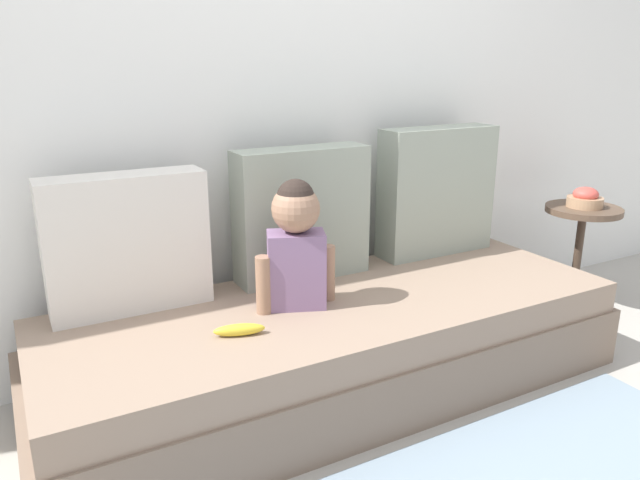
# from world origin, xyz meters

# --- Properties ---
(ground_plane) EXTENTS (12.00, 12.00, 0.00)m
(ground_plane) POSITION_xyz_m (0.00, 0.00, 0.00)
(ground_plane) COLOR #B2ADA3
(back_wall) EXTENTS (5.45, 0.10, 2.35)m
(back_wall) POSITION_xyz_m (0.00, 0.53, 1.18)
(back_wall) COLOR white
(back_wall) RESTS_ON ground
(couch) EXTENTS (2.25, 0.80, 0.37)m
(couch) POSITION_xyz_m (0.00, 0.00, 0.18)
(couch) COLOR #826C5B
(couch) RESTS_ON ground
(throw_pillow_left) EXTENTS (0.56, 0.16, 0.49)m
(throw_pillow_left) POSITION_xyz_m (-0.70, 0.30, 0.61)
(throw_pillow_left) COLOR silver
(throw_pillow_left) RESTS_ON couch
(throw_pillow_center) EXTENTS (0.56, 0.16, 0.54)m
(throw_pillow_center) POSITION_xyz_m (0.00, 0.30, 0.63)
(throw_pillow_center) COLOR #99A393
(throw_pillow_center) RESTS_ON couch
(throw_pillow_right) EXTENTS (0.56, 0.16, 0.58)m
(throw_pillow_right) POSITION_xyz_m (0.70, 0.30, 0.66)
(throw_pillow_right) COLOR #99A393
(throw_pillow_right) RESTS_ON couch
(toddler) EXTENTS (0.32, 0.19, 0.48)m
(toddler) POSITION_xyz_m (-0.16, 0.03, 0.62)
(toddler) COLOR gray
(toddler) RESTS_ON couch
(banana) EXTENTS (0.18, 0.09, 0.04)m
(banana) POSITION_xyz_m (-0.44, -0.10, 0.39)
(banana) COLOR yellow
(banana) RESTS_ON couch
(side_table) EXTENTS (0.36, 0.36, 0.54)m
(side_table) POSITION_xyz_m (1.46, 0.09, 0.41)
(side_table) COLOR brown
(side_table) RESTS_ON ground
(fruit_bowl) EXTENTS (0.17, 0.17, 0.10)m
(fruit_bowl) POSITION_xyz_m (1.46, 0.09, 0.58)
(fruit_bowl) COLOR tan
(fruit_bowl) RESTS_ON side_table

